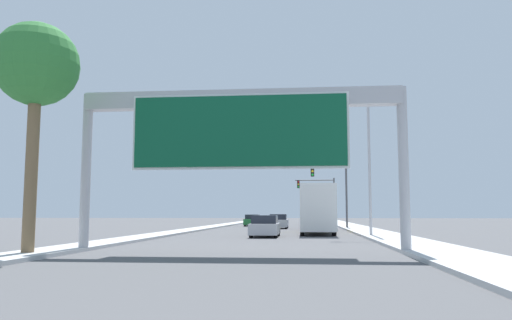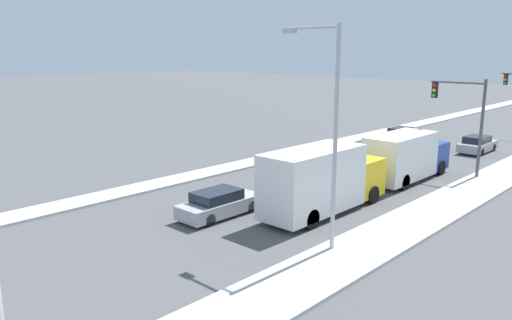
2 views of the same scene
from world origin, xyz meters
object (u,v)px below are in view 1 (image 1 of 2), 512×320
(car_near_center, at_px, (265,227))
(truck_box_secondary, at_px, (317,210))
(sign_gantry, at_px, (240,124))
(car_mid_right, at_px, (312,221))
(traffic_light_mid_block, at_px, (321,192))
(truck_box_primary, at_px, (314,212))
(car_mid_center, at_px, (253,221))
(street_lamp_right, at_px, (364,152))
(traffic_light_near_intersection, at_px, (335,185))
(car_near_right, at_px, (279,222))
(palm_tree_foreground, at_px, (36,68))

(car_near_center, distance_m, truck_box_secondary, 5.45)
(sign_gantry, xyz_separation_m, truck_box_secondary, (3.50, 17.18, -3.35))
(car_mid_right, bearing_deg, truck_box_secondary, -90.00)
(truck_box_secondary, distance_m, traffic_light_mid_block, 33.10)
(truck_box_secondary, bearing_deg, car_mid_right, 90.00)
(truck_box_primary, bearing_deg, car_mid_center, 118.46)
(car_near_center, height_order, street_lamp_right, street_lamp_right)
(traffic_light_near_intersection, bearing_deg, car_mid_right, 103.46)
(car_mid_center, xyz_separation_m, traffic_light_mid_block, (8.51, 10.85, 3.74))
(sign_gantry, relative_size, traffic_light_near_intersection, 2.03)
(car_mid_center, distance_m, traffic_light_mid_block, 14.29)
(car_near_right, bearing_deg, car_near_center, -90.00)
(car_mid_center, relative_size, traffic_light_near_intersection, 0.66)
(car_near_center, distance_m, traffic_light_near_intersection, 18.28)
(car_mid_right, distance_m, truck_box_primary, 12.77)
(sign_gantry, distance_m, car_near_right, 31.18)
(truck_box_primary, bearing_deg, car_near_right, 127.99)
(truck_box_primary, relative_size, palm_tree_foreground, 0.92)
(car_mid_right, xyz_separation_m, car_mid_center, (-7.00, 0.18, -0.02))
(truck_box_secondary, relative_size, street_lamp_right, 0.90)
(traffic_light_near_intersection, bearing_deg, car_mid_center, 135.00)
(car_near_center, bearing_deg, car_mid_center, 97.63)
(car_mid_right, bearing_deg, car_near_center, -97.68)
(car_mid_right, xyz_separation_m, street_lamp_right, (3.01, -25.80, 4.86))
(truck_box_primary, distance_m, truck_box_secondary, 9.20)
(sign_gantry, bearing_deg, truck_box_primary, 82.44)
(traffic_light_near_intersection, bearing_deg, traffic_light_mid_block, 91.84)
(car_near_center, height_order, traffic_light_mid_block, traffic_light_mid_block)
(truck_box_primary, bearing_deg, car_mid_right, 90.00)
(truck_box_primary, height_order, street_lamp_right, street_lamp_right)
(car_near_right, height_order, traffic_light_near_intersection, traffic_light_near_intersection)
(sign_gantry, bearing_deg, car_mid_right, 84.89)
(car_near_center, xyz_separation_m, traffic_light_mid_block, (5.01, 36.99, 3.72))
(car_mid_right, relative_size, traffic_light_near_intersection, 0.67)
(car_mid_right, bearing_deg, sign_gantry, -95.11)
(truck_box_secondary, distance_m, palm_tree_foreground, 23.06)
(car_mid_right, bearing_deg, car_near_right, -112.98)
(car_mid_right, relative_size, palm_tree_foreground, 0.51)
(car_mid_center, distance_m, car_near_center, 26.37)
(traffic_light_mid_block, relative_size, street_lamp_right, 0.68)
(truck_box_secondary, bearing_deg, street_lamp_right, -52.15)
(sign_gantry, xyz_separation_m, truck_box_primary, (3.50, 26.38, -3.52))
(car_mid_right, bearing_deg, car_mid_center, 178.53)
(car_near_right, bearing_deg, sign_gantry, -90.00)
(sign_gantry, relative_size, truck_box_primary, 1.68)
(street_lamp_right, bearing_deg, traffic_light_mid_block, 92.34)
(sign_gantry, relative_size, car_near_center, 2.85)
(car_mid_center, relative_size, car_near_center, 0.92)
(traffic_light_near_intersection, relative_size, traffic_light_mid_block, 1.03)
(car_mid_center, bearing_deg, truck_box_secondary, -72.43)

